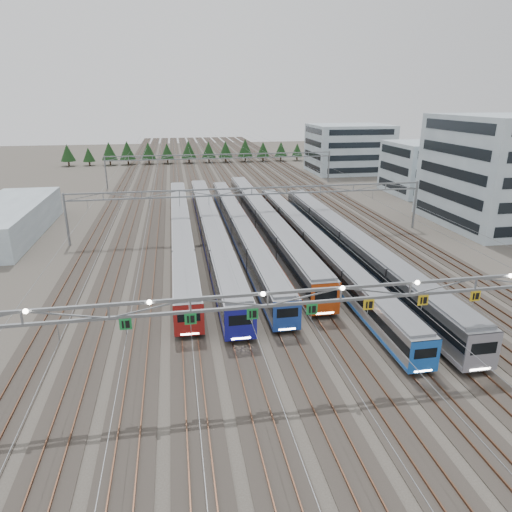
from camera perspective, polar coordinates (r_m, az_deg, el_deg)
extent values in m
plane|color=#47423A|center=(38.39, 9.89, -14.71)|extent=(400.00, 400.00, 0.00)
cube|color=#2D2823|center=(131.95, -4.95, 9.96)|extent=(54.00, 260.00, 0.08)
cube|color=brown|center=(132.11, -16.17, 9.34)|extent=(0.08, 260.00, 0.16)
cube|color=brown|center=(136.58, 5.91, 10.30)|extent=(0.08, 260.00, 0.16)
cube|color=brown|center=(131.87, -5.27, 10.00)|extent=(0.08, 260.00, 0.16)
cube|color=brown|center=(132.00, -4.64, 10.02)|extent=(0.08, 260.00, 0.16)
cube|color=black|center=(71.62, -9.27, 2.09)|extent=(2.34, 60.82, 0.35)
cube|color=#9C9EA3|center=(71.14, -9.34, 3.41)|extent=(2.75, 62.06, 3.09)
cube|color=black|center=(71.04, -9.36, 3.70)|extent=(2.81, 61.75, 0.93)
cube|color=maroon|center=(71.50, -9.29, 2.41)|extent=(2.80, 61.75, 0.34)
cube|color=slate|center=(70.72, -9.42, 4.69)|extent=(2.47, 60.82, 0.25)
cube|color=maroon|center=(42.14, -8.38, -7.97)|extent=(2.77, 0.12, 3.09)
cube|color=black|center=(41.94, -8.40, -7.54)|extent=(2.06, 0.10, 0.93)
cube|color=white|center=(42.72, -8.28, -9.62)|extent=(1.65, 0.06, 0.15)
cube|color=black|center=(71.28, -5.65, 2.18)|extent=(2.46, 63.05, 0.37)
cube|color=#9C9EA3|center=(70.77, -5.69, 3.58)|extent=(2.90, 64.34, 3.26)
cube|color=black|center=(70.67, -5.70, 3.89)|extent=(2.96, 64.01, 0.98)
cube|color=navy|center=(71.16, -5.66, 2.52)|extent=(2.95, 64.01, 0.36)
cube|color=slate|center=(70.33, -5.74, 4.94)|extent=(2.61, 63.05, 0.26)
cube|color=navy|center=(40.92, -1.92, -8.47)|extent=(2.92, 0.12, 3.26)
cube|color=black|center=(40.71, -1.92, -8.00)|extent=(2.17, 0.10, 0.98)
cube|color=white|center=(41.55, -1.88, -10.25)|extent=(1.74, 0.06, 0.16)
cube|color=black|center=(71.49, -2.03, 2.31)|extent=(2.29, 60.57, 0.35)
cube|color=#9C9EA3|center=(71.02, -2.05, 3.60)|extent=(2.70, 61.80, 3.03)
cube|color=black|center=(70.92, -2.05, 3.89)|extent=(2.76, 61.49, 0.91)
cube|color=#1E41A3|center=(71.37, -2.03, 2.62)|extent=(2.75, 61.49, 0.34)
cube|color=slate|center=(70.60, -2.06, 4.86)|extent=(2.43, 60.57, 0.24)
cube|color=#1E41A3|center=(42.63, 3.93, -7.51)|extent=(2.72, 0.12, 3.03)
cube|color=black|center=(42.45, 3.95, -7.09)|extent=(2.02, 0.10, 0.91)
cube|color=white|center=(43.20, 3.91, -9.11)|extent=(1.62, 0.06, 0.14)
cube|color=black|center=(74.92, 1.07, 3.13)|extent=(2.58, 61.40, 0.39)
cube|color=#9C9EA3|center=(74.42, 1.08, 4.53)|extent=(3.03, 62.65, 3.41)
cube|color=black|center=(74.31, 1.08, 4.83)|extent=(3.09, 62.34, 1.03)
cube|color=#CA4312|center=(74.80, 1.07, 3.47)|extent=(3.08, 62.34, 0.38)
cube|color=slate|center=(73.98, 1.09, 5.89)|extent=(2.73, 61.40, 0.27)
cube|color=#CA4312|center=(45.84, 8.69, -5.38)|extent=(3.05, 0.12, 3.41)
cube|color=black|center=(45.65, 8.73, -4.93)|extent=(2.27, 0.10, 1.03)
cube|color=white|center=(46.42, 8.62, -7.08)|extent=(1.82, 0.06, 0.16)
cube|color=black|center=(65.24, 6.93, 0.48)|extent=(2.16, 60.15, 0.33)
cube|color=#9C9EA3|center=(64.76, 6.98, 1.80)|extent=(2.54, 61.38, 2.85)
cube|color=black|center=(64.65, 6.99, 2.09)|extent=(2.60, 61.07, 0.86)
cube|color=blue|center=(65.12, 6.94, 0.80)|extent=(2.59, 61.07, 0.32)
cube|color=slate|center=(64.32, 7.04, 3.09)|extent=(2.28, 60.15, 0.23)
cube|color=blue|center=(38.97, 20.34, -11.74)|extent=(2.56, 0.12, 2.85)
cube|color=black|center=(38.78, 20.42, -11.32)|extent=(1.90, 0.10, 0.86)
cube|color=white|center=(39.56, 20.17, -13.33)|extent=(1.52, 0.06, 0.14)
cube|color=black|center=(64.24, 11.48, -0.05)|extent=(2.55, 56.14, 0.38)
cube|color=#9C9EA3|center=(63.66, 11.59, 1.54)|extent=(2.99, 57.29, 3.37)
cube|color=black|center=(63.54, 11.61, 1.88)|extent=(3.05, 57.00, 1.02)
cube|color=gray|center=(64.09, 11.50, 0.33)|extent=(3.04, 57.00, 0.37)
cube|color=slate|center=(63.15, 11.69, 3.08)|extent=(2.69, 56.14, 0.27)
cube|color=gray|center=(40.67, 26.47, -10.76)|extent=(3.01, 0.12, 3.37)
cube|color=black|center=(40.47, 26.58, -10.28)|extent=(2.25, 0.10, 1.02)
cube|color=white|center=(41.34, 26.21, -12.58)|extent=(1.80, 0.06, 0.16)
cube|color=slate|center=(34.68, 10.62, -3.95)|extent=(56.00, 0.22, 0.22)
cube|color=slate|center=(35.08, 10.52, -5.45)|extent=(56.00, 0.22, 0.22)
cube|color=#1A8238|center=(33.39, -16.00, -8.19)|extent=(0.85, 0.06, 0.85)
cube|color=#1A8238|center=(33.16, -8.19, -7.79)|extent=(0.85, 0.06, 0.85)
cube|color=#1A8238|center=(33.53, -0.43, -7.25)|extent=(0.85, 0.06, 0.85)
cube|color=#1A8238|center=(34.50, 7.01, -6.61)|extent=(0.85, 0.06, 0.85)
cube|color=gold|center=(36.00, 13.91, -5.91)|extent=(0.85, 0.06, 0.85)
cube|color=gold|center=(37.98, 20.17, -5.21)|extent=(0.85, 0.06, 0.85)
cube|color=gold|center=(40.37, 25.73, -4.53)|extent=(0.85, 0.06, 0.85)
cylinder|color=slate|center=(73.61, -22.61, 4.21)|extent=(0.36, 0.36, 8.00)
cylinder|color=slate|center=(82.09, 19.24, 6.06)|extent=(0.36, 0.36, 8.00)
cube|color=slate|center=(71.96, -0.54, 8.49)|extent=(56.00, 0.22, 0.22)
cube|color=slate|center=(72.15, -0.53, 7.71)|extent=(56.00, 0.22, 0.22)
cylinder|color=slate|center=(117.12, -18.26, 9.86)|extent=(0.36, 0.36, 8.00)
cylinder|color=slate|center=(122.62, 9.07, 10.96)|extent=(0.36, 0.36, 8.00)
cube|color=slate|center=(116.08, -4.34, 12.57)|extent=(56.00, 0.22, 0.22)
cube|color=slate|center=(116.20, -4.33, 12.08)|extent=(56.00, 0.22, 0.22)
cube|color=#94A5B1|center=(88.85, 28.10, 9.27)|extent=(18.00, 22.00, 18.48)
cube|color=#94A5B1|center=(112.96, 20.06, 10.27)|extent=(14.00, 16.00, 11.58)
cube|color=#94A5B1|center=(140.39, 11.52, 13.01)|extent=(22.00, 18.00, 13.68)
cube|color=#94A5B1|center=(83.58, -28.57, 3.93)|extent=(10.00, 30.00, 5.01)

